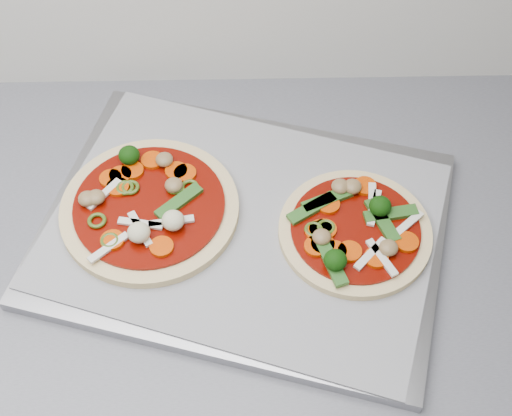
{
  "coord_description": "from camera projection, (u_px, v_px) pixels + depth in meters",
  "views": [
    {
      "loc": [
        0.41,
        0.92,
        1.54
      ],
      "look_at": [
        0.42,
        1.37,
        0.93
      ],
      "focal_mm": 50.0,
      "sensor_mm": 36.0,
      "label": 1
    }
  ],
  "objects": [
    {
      "name": "baking_tray",
      "position": [
        244.0,
        228.0,
        0.77
      ],
      "size": [
        0.49,
        0.42,
        0.01
      ],
      "primitive_type": "cube",
      "rotation": [
        0.0,
        0.0,
        -0.28
      ],
      "color": "gray",
      "rests_on": "countertop"
    },
    {
      "name": "parchment",
      "position": [
        244.0,
        224.0,
        0.77
      ],
      "size": [
        0.48,
        0.41,
        0.0
      ],
      "primitive_type": "cube",
      "rotation": [
        0.0,
        0.0,
        -0.32
      ],
      "color": "gray",
      "rests_on": "baking_tray"
    },
    {
      "name": "pizza_right",
      "position": [
        354.0,
        230.0,
        0.75
      ],
      "size": [
        0.18,
        0.18,
        0.03
      ],
      "rotation": [
        0.0,
        0.0,
        0.09
      ],
      "color": "#CFBA7A",
      "rests_on": "parchment"
    },
    {
      "name": "pizza_left",
      "position": [
        148.0,
        206.0,
        0.77
      ],
      "size": [
        0.21,
        0.21,
        0.03
      ],
      "rotation": [
        0.0,
        0.0,
        -0.06
      ],
      "color": "#CFBA7A",
      "rests_on": "parchment"
    }
  ]
}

